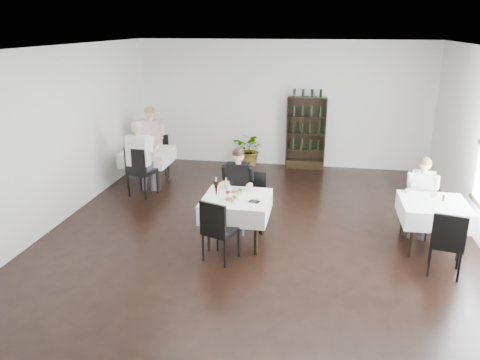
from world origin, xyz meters
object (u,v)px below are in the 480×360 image
(main_table, at_px, (236,206))
(potted_tree, at_px, (250,149))
(diner_main, at_px, (238,183))
(wine_shelf, at_px, (306,134))

(main_table, relative_size, potted_tree, 1.20)
(potted_tree, bearing_deg, diner_main, -84.53)
(main_table, bearing_deg, diner_main, 98.26)
(wine_shelf, xyz_separation_m, diner_main, (-0.98, -3.77, -0.03))
(main_table, xyz_separation_m, diner_main, (-0.08, 0.55, 0.19))
(main_table, bearing_deg, potted_tree, 95.84)
(wine_shelf, bearing_deg, potted_tree, -175.08)
(main_table, xyz_separation_m, potted_tree, (-0.43, 4.20, -0.19))
(wine_shelf, relative_size, main_table, 1.70)
(potted_tree, xyz_separation_m, diner_main, (0.35, -3.65, 0.38))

